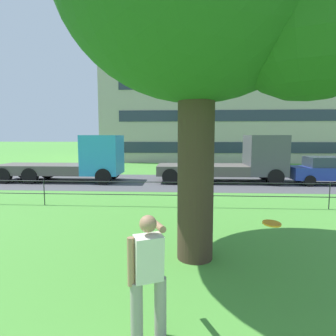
% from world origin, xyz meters
% --- Properties ---
extents(street_strip, '(80.00, 6.20, 0.01)m').
position_xyz_m(street_strip, '(0.00, 20.05, 0.00)').
color(street_strip, '#4C4C51').
rests_on(street_strip, ground).
extents(park_fence, '(37.89, 0.04, 1.00)m').
position_xyz_m(park_fence, '(-0.00, 14.11, 0.68)').
color(park_fence, '#232328').
rests_on(park_fence, ground).
extents(person_thrower, '(0.48, 0.86, 1.69)m').
position_xyz_m(person_thrower, '(2.33, 6.97, 0.91)').
color(person_thrower, gray).
rests_on(person_thrower, ground).
extents(frisbee, '(0.38, 0.38, 0.05)m').
position_xyz_m(frisbee, '(4.09, 7.69, 1.39)').
color(frisbee, orange).
extents(flatbed_truck_left, '(7.32, 2.48, 2.75)m').
position_xyz_m(flatbed_truck_left, '(-3.57, 20.02, 1.22)').
color(flatbed_truck_left, '#2D99D1').
rests_on(flatbed_truck_left, ground).
extents(flatbed_truck_far_right, '(7.32, 2.49, 2.75)m').
position_xyz_m(flatbed_truck_far_right, '(5.95, 20.28, 1.22)').
color(flatbed_truck_far_right, '#4C4C51').
rests_on(flatbed_truck_far_right, ground).
extents(car_blue_center, '(4.02, 1.84, 1.54)m').
position_xyz_m(car_blue_center, '(10.71, 19.83, 0.78)').
color(car_blue_center, '#233899').
rests_on(car_blue_center, ground).
extents(apartment_building_background, '(26.90, 14.40, 19.34)m').
position_xyz_m(apartment_building_background, '(7.26, 39.34, 9.67)').
color(apartment_building_background, '#ADA393').
rests_on(apartment_building_background, ground).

